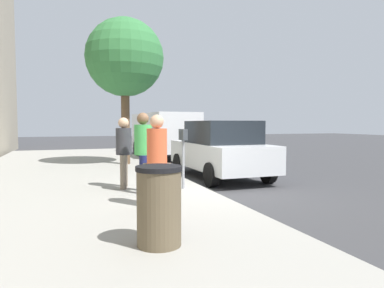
% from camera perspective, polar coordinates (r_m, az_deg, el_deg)
% --- Properties ---
extents(ground_plane, '(80.00, 80.00, 0.00)m').
position_cam_1_polar(ground_plane, '(8.41, 2.25, -8.20)').
color(ground_plane, '#38383A').
rests_on(ground_plane, ground).
extents(sidewalk_slab, '(28.00, 6.00, 0.15)m').
position_cam_1_polar(sidewalk_slab, '(7.80, -18.88, -8.74)').
color(sidewalk_slab, gray).
rests_on(sidewalk_slab, ground_plane).
extents(parking_meter, '(0.36, 0.12, 1.41)m').
position_cam_1_polar(parking_meter, '(8.16, -1.47, -0.29)').
color(parking_meter, gray).
rests_on(parking_meter, sidewalk_slab).
extents(pedestrian_at_meter, '(0.53, 0.39, 1.78)m').
position_cam_1_polar(pedestrian_at_meter, '(7.77, -8.05, -0.24)').
color(pedestrian_at_meter, '#191E4C').
rests_on(pedestrian_at_meter, sidewalk_slab).
extents(pedestrian_bystander, '(0.37, 0.50, 1.70)m').
position_cam_1_polar(pedestrian_bystander, '(6.39, -5.78, -1.54)').
color(pedestrian_bystander, '#726656').
rests_on(pedestrian_bystander, sidewalk_slab).
extents(parking_officer, '(0.51, 0.37, 1.68)m').
position_cam_1_polar(parking_officer, '(8.40, -11.17, -0.51)').
color(parking_officer, '#726656').
rests_on(parking_officer, sidewalk_slab).
extents(parked_sedan_near, '(4.40, 1.97, 1.77)m').
position_cam_1_polar(parked_sedan_near, '(10.77, 4.63, -0.85)').
color(parked_sedan_near, silver).
rests_on(parked_sedan_near, ground_plane).
extents(parked_van_far, '(5.27, 2.28, 2.18)m').
position_cam_1_polar(parked_van_far, '(17.06, -4.70, 1.93)').
color(parked_van_far, silver).
rests_on(parked_van_far, ground_plane).
extents(street_tree, '(2.91, 2.91, 5.47)m').
position_cam_1_polar(street_tree, '(13.60, -11.00, 13.68)').
color(street_tree, brown).
rests_on(street_tree, sidewalk_slab).
extents(trash_bin, '(0.59, 0.59, 1.01)m').
position_cam_1_polar(trash_bin, '(4.45, -5.44, -10.05)').
color(trash_bin, brown).
rests_on(trash_bin, sidewalk_slab).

